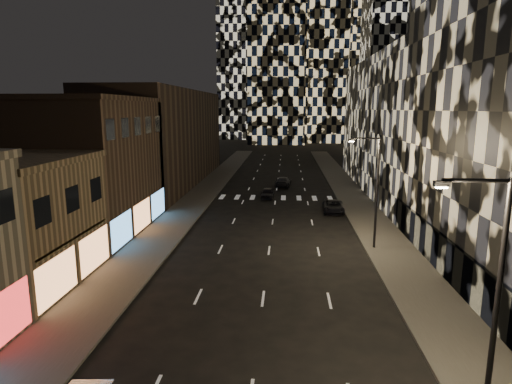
# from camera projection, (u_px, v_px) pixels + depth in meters

# --- Properties ---
(sidewalk_left) EXTENTS (4.00, 120.00, 0.15)m
(sidewalk_left) POSITION_uv_depth(u_px,v_px,m) (199.00, 196.00, 56.03)
(sidewalk_left) COLOR #47443F
(sidewalk_left) RESTS_ON ground
(sidewalk_right) EXTENTS (4.00, 120.00, 0.15)m
(sidewalk_right) POSITION_uv_depth(u_px,v_px,m) (354.00, 198.00, 54.64)
(sidewalk_right) COLOR #47443F
(sidewalk_right) RESTS_ON ground
(curb_left) EXTENTS (0.20, 120.00, 0.15)m
(curb_left) POSITION_uv_depth(u_px,v_px,m) (215.00, 196.00, 55.88)
(curb_left) COLOR #4C4C47
(curb_left) RESTS_ON ground
(curb_right) EXTENTS (0.20, 120.00, 0.15)m
(curb_right) POSITION_uv_depth(u_px,v_px,m) (337.00, 198.00, 54.78)
(curb_right) COLOR #4C4C47
(curb_right) RESTS_ON ground
(retail_brown) EXTENTS (10.00, 15.00, 12.00)m
(retail_brown) POSITION_uv_depth(u_px,v_px,m) (87.00, 168.00, 39.22)
(retail_brown) COLOR #483529
(retail_brown) RESTS_ON ground
(retail_filler_left) EXTENTS (10.00, 40.00, 14.00)m
(retail_filler_left) POSITION_uv_depth(u_px,v_px,m) (166.00, 138.00, 64.97)
(retail_filler_left) COLOR #483529
(retail_filler_left) RESTS_ON ground
(midrise_base) EXTENTS (0.60, 25.00, 3.00)m
(midrise_base) POSITION_uv_depth(u_px,v_px,m) (446.00, 255.00, 29.24)
(midrise_base) COLOR #383838
(midrise_base) RESTS_ON ground
(midrise_filler_right) EXTENTS (16.00, 40.00, 18.00)m
(midrise_filler_right) POSITION_uv_depth(u_px,v_px,m) (422.00, 126.00, 59.08)
(midrise_filler_right) COLOR #232326
(midrise_filler_right) RESTS_ON ground
(streetlight_near) EXTENTS (2.55, 0.25, 9.00)m
(streetlight_near) POSITION_uv_depth(u_px,v_px,m) (492.00, 287.00, 14.58)
(streetlight_near) COLOR black
(streetlight_near) RESTS_ON sidewalk_right
(streetlight_far) EXTENTS (2.55, 0.25, 9.00)m
(streetlight_far) POSITION_uv_depth(u_px,v_px,m) (374.00, 185.00, 34.16)
(streetlight_far) COLOR black
(streetlight_far) RESTS_ON sidewalk_right
(car_dark_midlane) EXTENTS (1.66, 3.87, 1.30)m
(car_dark_midlane) POSITION_uv_depth(u_px,v_px,m) (267.00, 193.00, 54.90)
(car_dark_midlane) COLOR black
(car_dark_midlane) RESTS_ON ground
(car_dark_oncoming) EXTENTS (2.56, 5.16, 1.44)m
(car_dark_oncoming) POSITION_uv_depth(u_px,v_px,m) (283.00, 182.00, 63.15)
(car_dark_oncoming) COLOR black
(car_dark_oncoming) RESTS_ON ground
(car_dark_rightlane) EXTENTS (2.36, 4.82, 1.32)m
(car_dark_rightlane) POSITION_uv_depth(u_px,v_px,m) (333.00, 207.00, 47.39)
(car_dark_rightlane) COLOR black
(car_dark_rightlane) RESTS_ON ground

